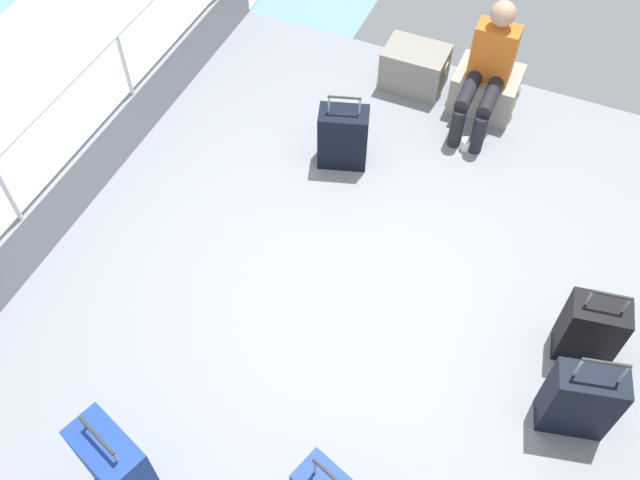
{
  "coord_description": "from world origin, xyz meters",
  "views": [
    {
      "loc": [
        0.89,
        -2.63,
        4.15
      ],
      "look_at": [
        -0.29,
        0.09,
        0.25
      ],
      "focal_mm": 39.23,
      "sensor_mm": 36.0,
      "label": 1
    }
  ],
  "objects": [
    {
      "name": "ground_plane",
      "position": [
        0.0,
        0.0,
        -0.03
      ],
      "size": [
        4.4,
        5.2,
        0.06
      ],
      "primitive_type": "cube",
      "color": "gray"
    },
    {
      "name": "gunwale_port",
      "position": [
        -2.17,
        0.0,
        0.23
      ],
      "size": [
        0.06,
        5.2,
        0.45
      ],
      "primitive_type": "cube",
      "color": "gray",
      "rests_on": "ground_plane"
    },
    {
      "name": "railing_port",
      "position": [
        -2.17,
        0.0,
        0.78
      ],
      "size": [
        0.04,
        4.2,
        1.02
      ],
      "color": "silver",
      "rests_on": "ground_plane"
    },
    {
      "name": "cargo_crate_0",
      "position": [
        -0.3,
        2.2,
        0.19
      ],
      "size": [
        0.57,
        0.39,
        0.38
      ],
      "color": "gray",
      "rests_on": "ground_plane"
    },
    {
      "name": "cargo_crate_1",
      "position": [
        0.35,
        2.18,
        0.18
      ],
      "size": [
        0.57,
        0.45,
        0.36
      ],
      "color": "#9E9989",
      "rests_on": "ground_plane"
    },
    {
      "name": "passenger_seated",
      "position": [
        0.35,
        2.0,
        0.55
      ],
      "size": [
        0.34,
        0.66,
        1.06
      ],
      "color": "orange",
      "rests_on": "ground_plane"
    },
    {
      "name": "suitcase_0",
      "position": [
        -0.52,
        1.08,
        0.26
      ],
      "size": [
        0.44,
        0.34,
        0.68
      ],
      "color": "black",
      "rests_on": "ground_plane"
    },
    {
      "name": "suitcase_1",
      "position": [
        -0.64,
        -1.86,
        0.36
      ],
      "size": [
        0.48,
        0.36,
        0.83
      ],
      "color": "navy",
      "rests_on": "ground_plane"
    },
    {
      "name": "suitcase_2",
      "position": [
        1.61,
        -0.42,
        0.3
      ],
      "size": [
        0.44,
        0.29,
        0.78
      ],
      "color": "black",
      "rests_on": "ground_plane"
    },
    {
      "name": "suitcase_3",
      "position": [
        1.58,
        0.1,
        0.27
      ],
      "size": [
        0.39,
        0.29,
        0.69
      ],
      "color": "black",
      "rests_on": "ground_plane"
    },
    {
      "name": "paper_cup",
      "position": [
        0.36,
        1.61,
        0.05
      ],
      "size": [
        0.08,
        0.08,
        0.1
      ],
      "primitive_type": "cylinder",
      "color": "white",
      "rests_on": "ground_plane"
    }
  ]
}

